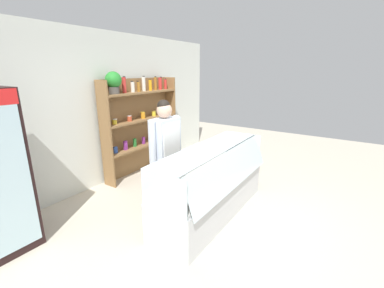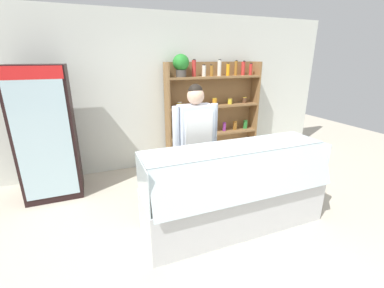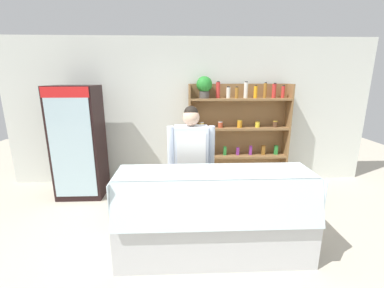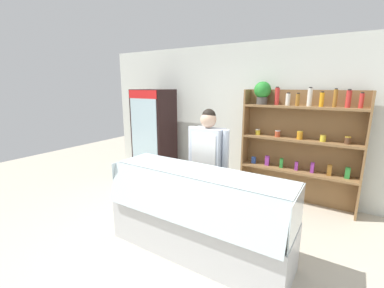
% 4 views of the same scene
% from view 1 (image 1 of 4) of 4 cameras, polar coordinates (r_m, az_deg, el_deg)
% --- Properties ---
extents(ground_plane, '(12.00, 12.00, 0.00)m').
position_cam_1_polar(ground_plane, '(3.80, 3.37, -16.45)').
color(ground_plane, beige).
extents(back_wall, '(6.80, 0.10, 2.70)m').
position_cam_1_polar(back_wall, '(4.83, -20.87, 6.85)').
color(back_wall, silver).
rests_on(back_wall, ground).
extents(shelving_unit, '(1.83, 0.29, 2.02)m').
position_cam_1_polar(shelving_unit, '(5.20, -12.00, 5.82)').
color(shelving_unit, olive).
rests_on(shelving_unit, ground).
extents(deli_display_case, '(2.17, 0.72, 1.01)m').
position_cam_1_polar(deli_display_case, '(3.80, 4.39, -11.01)').
color(deli_display_case, silver).
rests_on(deli_display_case, ground).
extents(shop_clerk, '(0.62, 0.25, 1.65)m').
position_cam_1_polar(shop_clerk, '(3.71, -5.88, -0.63)').
color(shop_clerk, '#4C4233').
rests_on(shop_clerk, ground).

